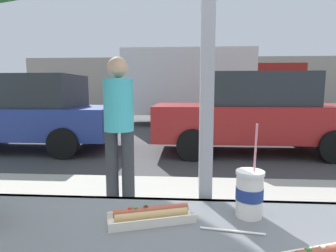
% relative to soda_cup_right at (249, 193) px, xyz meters
% --- Properties ---
extents(ground_plane, '(60.00, 60.00, 0.00)m').
position_rel_soda_cup_right_xyz_m(ground_plane, '(-0.13, 8.10, -1.07)').
color(ground_plane, '#424244').
extents(sidewalk_strip, '(16.00, 2.80, 0.12)m').
position_rel_soda_cup_right_xyz_m(sidewalk_strip, '(-0.13, 1.70, -1.01)').
color(sidewalk_strip, '#B2ADA3').
rests_on(sidewalk_strip, ground).
extents(building_facade_far, '(28.00, 1.20, 4.08)m').
position_rel_soda_cup_right_xyz_m(building_facade_far, '(-0.13, 23.53, 0.97)').
color(building_facade_far, '#A89E8E').
rests_on(building_facade_far, ground).
extents(soda_cup_right, '(0.09, 0.09, 0.31)m').
position_rel_soda_cup_right_xyz_m(soda_cup_right, '(0.00, 0.00, 0.00)').
color(soda_cup_right, silver).
rests_on(soda_cup_right, window_counter).
extents(hotdog_tray_far, '(0.29, 0.17, 0.05)m').
position_rel_soda_cup_right_xyz_m(hotdog_tray_far, '(-0.32, -0.06, -0.06)').
color(hotdog_tray_far, beige).
rests_on(hotdog_tray_far, window_counter).
extents(loose_straw, '(0.19, 0.04, 0.01)m').
position_rel_soda_cup_right_xyz_m(loose_straw, '(-0.07, -0.11, -0.08)').
color(loose_straw, white).
rests_on(loose_straw, window_counter).
extents(parked_car_blue, '(4.29, 1.97, 1.74)m').
position_rel_soda_cup_right_xyz_m(parked_car_blue, '(-3.97, 5.41, -0.20)').
color(parked_car_blue, '#283D93').
rests_on(parked_car_blue, ground).
extents(parked_car_red, '(4.39, 1.93, 1.77)m').
position_rel_soda_cup_right_xyz_m(parked_car_red, '(1.28, 5.41, -0.19)').
color(parked_car_red, red).
rests_on(parked_car_red, ground).
extents(box_truck, '(6.75, 2.44, 2.93)m').
position_rel_soda_cup_right_xyz_m(box_truck, '(0.56, 10.55, 0.53)').
color(box_truck, silver).
rests_on(box_truck, ground).
extents(pedestrian, '(0.32, 0.32, 1.63)m').
position_rel_soda_cup_right_xyz_m(pedestrian, '(-0.94, 2.06, -0.02)').
color(pedestrian, '#2D3037').
rests_on(pedestrian, sidewalk_strip).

